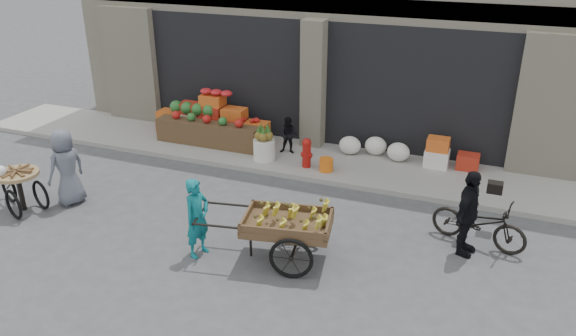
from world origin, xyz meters
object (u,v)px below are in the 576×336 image
at_px(bicycle, 479,222).
at_px(vendor_grey, 66,167).
at_px(seated_person, 289,135).
at_px(orange_bucket, 326,165).
at_px(cyclist, 468,214).
at_px(banana_cart, 284,221).
at_px(fire_hydrant, 307,152).
at_px(tricycle_cart, 19,184).
at_px(vendor_woman, 197,218).
at_px(pineapple_bin, 264,150).

bearing_deg(bicycle, vendor_grey, 113.77).
distance_m(seated_person, vendor_grey, 5.17).
distance_m(orange_bucket, cyclist, 4.02).
bearing_deg(vendor_grey, cyclist, 112.70).
height_order(banana_cart, cyclist, cyclist).
bearing_deg(seated_person, vendor_grey, -140.21).
bearing_deg(fire_hydrant, vendor_grey, -140.77).
relative_size(vendor_grey, bicycle, 0.94).
distance_m(seated_person, banana_cart, 4.61).
distance_m(seated_person, tricycle_cart, 6.09).
distance_m(fire_hydrant, vendor_woman, 4.10).
bearing_deg(fire_hydrant, cyclist, -31.57).
distance_m(banana_cart, cyclist, 3.18).
distance_m(vendor_grey, bicycle, 8.14).
xyz_separation_m(vendor_woman, vendor_grey, (-3.48, 0.76, 0.08)).
relative_size(pineapple_bin, vendor_woman, 0.36).
distance_m(banana_cart, vendor_woman, 1.51).
height_order(vendor_grey, bicycle, vendor_grey).
height_order(orange_bucket, cyclist, cyclist).
bearing_deg(vendor_woman, tricycle_cart, 100.81).
height_order(fire_hydrant, vendor_woman, vendor_woman).
distance_m(tricycle_cart, cyclist, 8.67).
bearing_deg(pineapple_bin, bicycle, -21.22).
bearing_deg(seated_person, cyclist, -43.57).
bearing_deg(fire_hydrant, bicycle, -25.78).
bearing_deg(banana_cart, cyclist, 14.75).
relative_size(orange_bucket, vendor_woman, 0.22).
xyz_separation_m(pineapple_bin, vendor_woman, (0.54, -4.10, 0.35)).
xyz_separation_m(tricycle_cart, vendor_grey, (0.71, 0.61, 0.24)).
bearing_deg(pineapple_bin, orange_bucket, -3.58).
relative_size(pineapple_bin, seated_person, 0.56).
xyz_separation_m(seated_person, cyclist, (4.48, -2.97, 0.21)).
distance_m(seated_person, cyclist, 5.38).
relative_size(vendor_grey, cyclist, 1.02).
bearing_deg(vendor_woman, banana_cart, -62.54).
bearing_deg(vendor_grey, vendor_woman, 93.30).
bearing_deg(seated_person, vendor_woman, -98.31).
xyz_separation_m(pineapple_bin, fire_hydrant, (1.10, -0.05, 0.13)).
xyz_separation_m(orange_bucket, bicycle, (3.48, -1.87, 0.18)).
bearing_deg(pineapple_bin, vendor_woman, -82.52).
distance_m(vendor_woman, cyclist, 4.67).
bearing_deg(banana_cart, bicycle, 19.24).
distance_m(banana_cart, vendor_grey, 4.95).
height_order(vendor_woman, cyclist, cyclist).
xyz_separation_m(pineapple_bin, banana_cart, (2.00, -3.72, 0.40)).
relative_size(banana_cart, cyclist, 1.68).
bearing_deg(vendor_woman, bicycle, -51.96).
height_order(orange_bucket, bicycle, bicycle).
relative_size(orange_bucket, cyclist, 0.20).
height_order(banana_cart, tricycle_cart, banana_cart).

